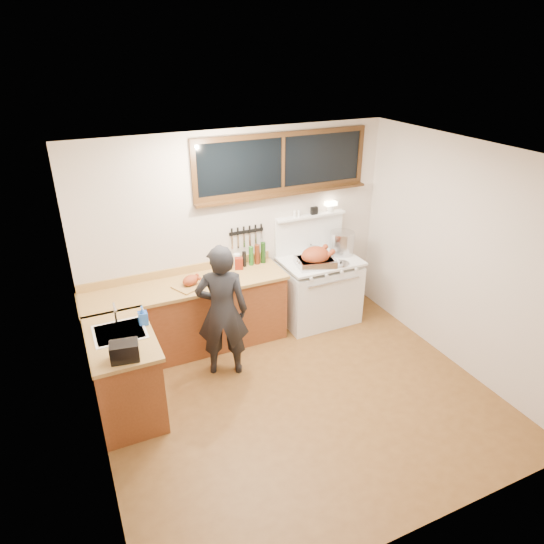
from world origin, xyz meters
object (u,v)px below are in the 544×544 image
cutting_board (191,282)px  roast_turkey (316,258)px  man (222,311)px  vintage_stove (318,288)px

cutting_board → roast_turkey: 1.61m
man → roast_turkey: size_ratio=3.02×
vintage_stove → cutting_board: bearing=-178.9°
vintage_stove → man: man is taller
cutting_board → vintage_stove: bearing=1.1°
vintage_stove → cutting_board: vintage_stove is taller
roast_turkey → man: bearing=-163.3°
man → roast_turkey: (1.42, 0.42, 0.21)m
man → cutting_board: 0.59m
vintage_stove → man: bearing=-159.9°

